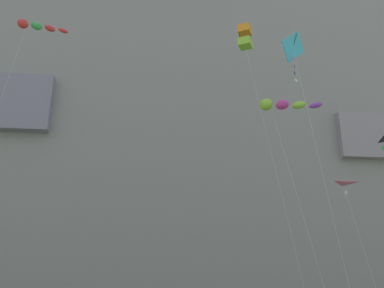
{
  "coord_description": "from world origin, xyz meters",
  "views": [
    {
      "loc": [
        -4.74,
        -14.03,
        2.19
      ],
      "look_at": [
        -1.55,
        19.11,
        15.09
      ],
      "focal_mm": 42.02,
      "sensor_mm": 36.0,
      "label": 1
    }
  ],
  "objects_px": {
    "kite_windsock_far_left": "(35,26)",
    "kite_windsock_low_left": "(281,105)",
    "kite_delta_mid_center": "(380,151)",
    "kite_box_near_cliff": "(245,37)",
    "kite_delta_high_center": "(344,196)",
    "kite_diamond_upper_left": "(294,50)"
  },
  "relations": [
    {
      "from": "kite_windsock_far_left",
      "to": "kite_windsock_low_left",
      "type": "bearing_deg",
      "value": -13.68
    },
    {
      "from": "kite_windsock_far_left",
      "to": "kite_delta_mid_center",
      "type": "bearing_deg",
      "value": 18.4
    },
    {
      "from": "kite_windsock_far_left",
      "to": "kite_box_near_cliff",
      "type": "xyz_separation_m",
      "value": [
        17.76,
        1.87,
        1.44
      ]
    },
    {
      "from": "kite_windsock_low_left",
      "to": "kite_box_near_cliff",
      "type": "height_order",
      "value": "kite_box_near_cliff"
    },
    {
      "from": "kite_delta_mid_center",
      "to": "kite_delta_high_center",
      "type": "xyz_separation_m",
      "value": [
        -10.61,
        -13.03,
        -8.62
      ]
    },
    {
      "from": "kite_delta_high_center",
      "to": "kite_box_near_cliff",
      "type": "bearing_deg",
      "value": 148.33
    },
    {
      "from": "kite_windsock_far_left",
      "to": "kite_windsock_low_left",
      "type": "relative_size",
      "value": 1.51
    },
    {
      "from": "kite_diamond_upper_left",
      "to": "kite_delta_high_center",
      "type": "bearing_deg",
      "value": 44.1
    },
    {
      "from": "kite_windsock_far_left",
      "to": "kite_windsock_low_left",
      "type": "distance_m",
      "value": 20.84
    },
    {
      "from": "kite_diamond_upper_left",
      "to": "kite_delta_high_center",
      "type": "relative_size",
      "value": 1.99
    },
    {
      "from": "kite_delta_mid_center",
      "to": "kite_box_near_cliff",
      "type": "distance_m",
      "value": 20.09
    },
    {
      "from": "kite_windsock_low_left",
      "to": "kite_delta_mid_center",
      "type": "xyz_separation_m",
      "value": [
        15.6,
        15.86,
        3.07
      ]
    },
    {
      "from": "kite_diamond_upper_left",
      "to": "kite_windsock_low_left",
      "type": "xyz_separation_m",
      "value": [
        -0.83,
        1.2,
        -3.67
      ]
    },
    {
      "from": "kite_delta_mid_center",
      "to": "kite_box_near_cliff",
      "type": "height_order",
      "value": "kite_box_near_cliff"
    },
    {
      "from": "kite_delta_high_center",
      "to": "kite_windsock_far_left",
      "type": "bearing_deg",
      "value": 175.92
    },
    {
      "from": "kite_windsock_low_left",
      "to": "kite_diamond_upper_left",
      "type": "bearing_deg",
      "value": -55.26
    },
    {
      "from": "kite_delta_mid_center",
      "to": "kite_box_near_cliff",
      "type": "xyz_separation_m",
      "value": [
        -16.36,
        -9.48,
        6.79
      ]
    },
    {
      "from": "kite_diamond_upper_left",
      "to": "kite_delta_mid_center",
      "type": "xyz_separation_m",
      "value": [
        14.77,
        17.06,
        -0.59
      ]
    },
    {
      "from": "kite_delta_mid_center",
      "to": "kite_delta_high_center",
      "type": "relative_size",
      "value": 1.83
    },
    {
      "from": "kite_box_near_cliff",
      "to": "kite_delta_high_center",
      "type": "bearing_deg",
      "value": -31.67
    },
    {
      "from": "kite_diamond_upper_left",
      "to": "kite_delta_high_center",
      "type": "xyz_separation_m",
      "value": [
        4.16,
        4.03,
        -9.21
      ]
    },
    {
      "from": "kite_windsock_low_left",
      "to": "kite_box_near_cliff",
      "type": "distance_m",
      "value": 11.77
    }
  ]
}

